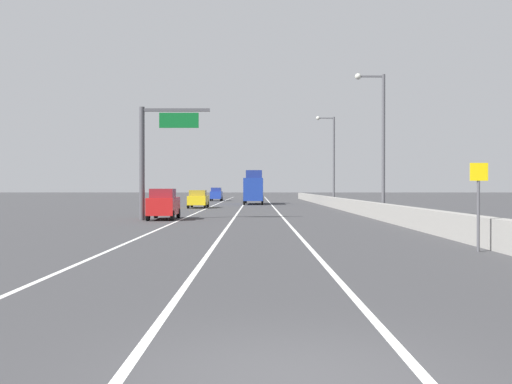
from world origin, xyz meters
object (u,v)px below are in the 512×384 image
Objects in this scene: lamp_post_right_second at (378,135)px; car_yellow_1 at (196,199)px; car_red_0 at (162,204)px; overhead_sign_gantry at (151,149)px; box_truck at (252,188)px; car_blue_2 at (214,194)px; speed_advisory_sign at (476,200)px; lamp_post_right_third at (330,155)px.

lamp_post_right_second is 24.69m from car_yellow_1.
car_red_0 is at bearing -90.43° from car_yellow_1.
overhead_sign_gantry is 35.56m from box_truck.
car_blue_2 reaches higher than car_red_0.
box_truck is (-7.79, 52.88, 0.26)m from speed_advisory_sign.
car_blue_2 is 0.51× the size of box_truck.
car_red_0 is 1.03× the size of car_yellow_1.
speed_advisory_sign is at bearing -91.39° from lamp_post_right_third.
car_blue_2 is (0.48, 51.86, -3.67)m from overhead_sign_gantry.
car_yellow_1 is at bearing 88.06° from overhead_sign_gantry.
lamp_post_right_second is 51.87m from car_blue_2.
car_red_0 is 51.15m from car_blue_2.
speed_advisory_sign reaches higher than car_blue_2.
lamp_post_right_second is 2.49× the size of car_yellow_1.
car_blue_2 is 18.08m from box_truck.
lamp_post_right_third is at bearing -44.83° from box_truck.
overhead_sign_gantry reaches higher than car_red_0.
lamp_post_right_third is at bearing 59.43° from overhead_sign_gantry.
lamp_post_right_second is at bearing -74.39° from box_truck.
lamp_post_right_third is (1.07, 44.08, 4.10)m from speed_advisory_sign.
lamp_post_right_second reaches higher than car_blue_2.
lamp_post_right_third is 13.06m from box_truck.
lamp_post_right_second reaches higher than speed_advisory_sign.
car_red_0 is at bearing 51.08° from overhead_sign_gantry.
lamp_post_right_third is at bearing 90.46° from lamp_post_right_second.
overhead_sign_gantry reaches higher than car_yellow_1.
speed_advisory_sign is 0.37× the size of box_truck.
car_yellow_1 is 30.28m from car_blue_2.
overhead_sign_gantry is 2.50× the size of speed_advisory_sign.
speed_advisory_sign is at bearing -78.80° from car_blue_2.
car_red_0 is 34.67m from box_truck.
car_blue_2 reaches higher than car_yellow_1.
lamp_post_right_second reaches higher than car_yellow_1.
speed_advisory_sign is 0.29× the size of lamp_post_right_third.
car_yellow_1 is at bearing 108.94° from speed_advisory_sign.
box_truck reaches higher than speed_advisory_sign.
overhead_sign_gantry is 0.73× the size of lamp_post_right_third.
lamp_post_right_second reaches higher than car_red_0.
car_yellow_1 is at bearing -163.03° from lamp_post_right_third.
speed_advisory_sign is 53.45m from box_truck.
car_red_0 is at bearing 126.25° from speed_advisory_sign.
car_yellow_1 is 14.53m from box_truck.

